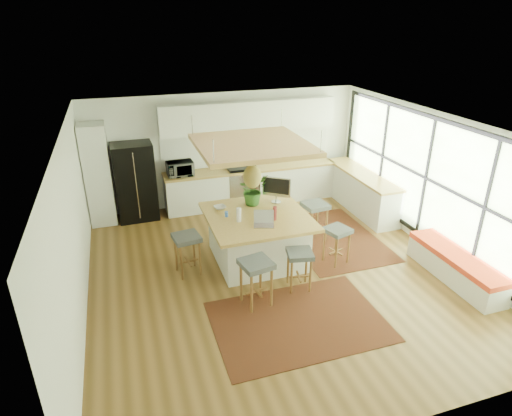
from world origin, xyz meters
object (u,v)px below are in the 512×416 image
object	(u,v)px
island	(257,237)
island_plant	(253,193)
stool_right_front	(336,245)
microwave	(180,167)
stool_near_left	(256,285)
laptop	(264,220)
stool_left_side	(188,256)
stool_near_right	(299,270)
stool_right_back	(314,223)
fridge	(135,180)
monitor	(276,190)

from	to	relation	value
island	island_plant	size ratio (longest dim) A/B	3.08
stool_right_front	microwave	world-z (taller)	microwave
stool_near_left	laptop	xyz separation A→B (m)	(0.43, 0.89, 0.70)
stool_left_side	laptop	bearing A→B (deg)	-15.77
stool_near_right	laptop	xyz separation A→B (m)	(-0.40, 0.68, 0.70)
stool_left_side	stool_right_back	bearing A→B (deg)	10.69
stool_left_side	island_plant	distance (m)	1.74
island	stool_right_back	distance (m)	1.46
stool_right_back	fridge	bearing A→B (deg)	147.38
monitor	fridge	bearing A→B (deg)	176.48
monitor	island	bearing A→B (deg)	-103.01
stool_right_front	laptop	size ratio (longest dim) A/B	1.90
stool_left_side	island_plant	xyz separation A→B (m)	(1.42, 0.60, 0.81)
stool_near_right	stool_right_front	xyz separation A→B (m)	(1.00, 0.57, 0.00)
stool_right_back	microwave	xyz separation A→B (m)	(-2.40, 2.18, 0.77)
stool_near_right	stool_right_back	size ratio (longest dim) A/B	0.89
island_plant	stool_right_front	bearing A→B (deg)	-39.92
stool_right_back	laptop	distance (m)	1.81
stool_near_left	laptop	size ratio (longest dim) A/B	2.12
stool_near_left	stool_near_right	xyz separation A→B (m)	(0.83, 0.20, 0.00)
stool_near_left	stool_right_back	distance (m)	2.56
stool_near_left	monitor	distance (m)	2.22
island	stool_right_back	size ratio (longest dim) A/B	2.31
stool_left_side	laptop	world-z (taller)	laptop
stool_near_left	laptop	bearing A→B (deg)	64.01
stool_near_right	stool_left_side	xyz separation A→B (m)	(-1.72, 1.06, 0.00)
stool_near_right	island	bearing A→B (deg)	108.22
laptop	microwave	bearing A→B (deg)	126.24
stool_near_right	laptop	world-z (taller)	laptop
stool_right_back	microwave	size ratio (longest dim) A/B	1.35
stool_near_right	monitor	size ratio (longest dim) A/B	1.25
fridge	island_plant	xyz separation A→B (m)	(2.11, -2.10, 0.24)
monitor	microwave	world-z (taller)	monitor
stool_right_front	monitor	size ratio (longest dim) A/B	1.25
laptop	island_plant	bearing A→B (deg)	102.39
fridge	island	xyz separation A→B (m)	(2.03, -2.63, -0.46)
fridge	monitor	size ratio (longest dim) A/B	3.10
stool_right_back	stool_right_front	bearing A→B (deg)	-90.77
stool_right_front	island_plant	size ratio (longest dim) A/B	1.19
stool_near_right	stool_left_side	size ratio (longest dim) A/B	0.93
stool_near_left	microwave	world-z (taller)	microwave
fridge	microwave	distance (m)	1.04
laptop	island_plant	xyz separation A→B (m)	(0.10, 0.98, 0.11)
stool_near_right	microwave	world-z (taller)	microwave
stool_near_right	stool_right_back	world-z (taller)	stool_right_back
laptop	microwave	xyz separation A→B (m)	(-0.98, 3.06, 0.08)
island_plant	stool_near_left	bearing A→B (deg)	-106.05
microwave	stool_left_side	bearing A→B (deg)	-99.49
stool_near_right	laptop	size ratio (longest dim) A/B	1.90
island	stool_right_back	bearing A→B (deg)	17.41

